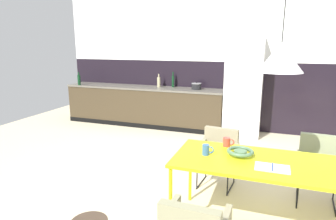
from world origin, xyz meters
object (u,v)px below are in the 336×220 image
at_px(cooking_pot, 196,86).
at_px(bottle_wine_green, 79,80).
at_px(dining_table, 271,167).
at_px(pendant_lamp_over_table_near, 281,58).
at_px(mug_tall_blue, 227,142).
at_px(fruit_bowl, 240,152).
at_px(bottle_vinegar_dark, 173,81).
at_px(armchair_far_side, 218,149).
at_px(bottle_oil_tall, 159,82).
at_px(mug_white_ceramic, 206,150).
at_px(open_book, 272,168).
at_px(refrigerator_column, 244,88).
at_px(armchair_facing_counter, 319,162).

distance_m(cooking_pot, bottle_wine_green, 2.82).
relative_size(dining_table, pendant_lamp_over_table_near, 1.43).
distance_m(mug_tall_blue, cooking_pot, 3.19).
relative_size(fruit_bowl, bottle_vinegar_dark, 0.78).
height_order(armchair_far_side, bottle_oil_tall, bottle_oil_tall).
relative_size(dining_table, armchair_far_side, 2.49).
relative_size(mug_tall_blue, bottle_oil_tall, 0.42).
relative_size(mug_white_ceramic, bottle_oil_tall, 0.40).
bearing_deg(dining_table, open_book, -88.48).
height_order(refrigerator_column, armchair_far_side, refrigerator_column).
height_order(fruit_bowl, bottle_vinegar_dark, bottle_vinegar_dark).
distance_m(armchair_far_side, fruit_bowl, 0.95).
xyz_separation_m(armchair_facing_counter, mug_tall_blue, (-1.01, -0.55, 0.31)).
xyz_separation_m(armchair_far_side, mug_tall_blue, (0.18, -0.59, 0.32)).
distance_m(refrigerator_column, bottle_wine_green, 3.80).
distance_m(refrigerator_column, pendant_lamp_over_table_near, 3.37).
relative_size(fruit_bowl, mug_white_ceramic, 2.25).
bearing_deg(refrigerator_column, bottle_wine_green, -176.51).
relative_size(armchair_far_side, pendant_lamp_over_table_near, 0.58).
distance_m(mug_tall_blue, bottle_wine_green, 4.77).
distance_m(mug_white_ceramic, bottle_wine_green, 4.84).
xyz_separation_m(mug_tall_blue, bottle_wine_green, (-3.91, 2.74, 0.21)).
relative_size(armchair_facing_counter, armchair_far_side, 1.07).
relative_size(refrigerator_column, fruit_bowl, 7.39).
relative_size(dining_table, armchair_facing_counter, 2.34).
relative_size(mug_tall_blue, cooking_pot, 0.58).
bearing_deg(mug_white_ceramic, bottle_vinegar_dark, 113.69).
bearing_deg(mug_white_ceramic, armchair_facing_counter, 36.72).
relative_size(fruit_bowl, open_book, 0.88).
bearing_deg(bottle_wine_green, fruit_bowl, -36.06).
height_order(mug_tall_blue, bottle_vinegar_dark, bottle_vinegar_dark).
bearing_deg(cooking_pot, dining_table, -64.54).
distance_m(mug_white_ceramic, pendant_lamp_over_table_near, 1.12).
distance_m(dining_table, armchair_far_side, 1.13).
bearing_deg(fruit_bowl, refrigerator_column, 94.97).
xyz_separation_m(mug_white_ceramic, bottle_wine_green, (-3.75, 3.06, 0.20)).
height_order(cooking_pot, bottle_oil_tall, bottle_oil_tall).
distance_m(cooking_pot, pendant_lamp_over_table_near, 3.70).
distance_m(bottle_wine_green, pendant_lamp_over_table_near, 5.35).
height_order(dining_table, pendant_lamp_over_table_near, pendant_lamp_over_table_near).
xyz_separation_m(mug_white_ceramic, pendant_lamp_over_table_near, (0.63, 0.06, 0.92)).
bearing_deg(bottle_oil_tall, bottle_wine_green, -169.93).
distance_m(cooking_pot, bottle_oil_tall, 0.90).
bearing_deg(armchair_far_side, bottle_oil_tall, -48.37).
distance_m(cooking_pot, bottle_vinegar_dark, 0.61).
height_order(dining_table, cooking_pot, cooking_pot).
bearing_deg(cooking_pot, open_book, -65.41).
bearing_deg(mug_tall_blue, cooking_pot, 110.18).
relative_size(refrigerator_column, mug_tall_blue, 15.94).
height_order(armchair_far_side, fruit_bowl, fruit_bowl).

